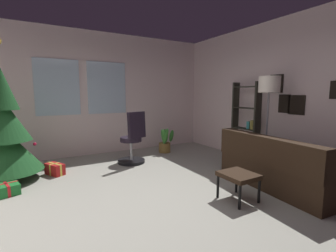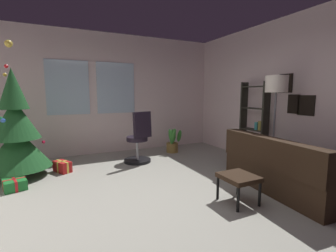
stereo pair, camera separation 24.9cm
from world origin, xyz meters
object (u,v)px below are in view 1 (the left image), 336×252
object	(u,v)px
footstool	(238,177)
gift_box_red	(55,169)
holiday_tree	(6,135)
potted_plant	(165,142)
office_chair	(133,143)
gift_box_green	(6,189)
floor_lamp	(269,91)
couch	(293,170)
bookshelf	(246,126)

from	to	relation	value
footstool	gift_box_red	xyz separation A→B (m)	(-2.04, 2.38, -0.22)
footstool	holiday_tree	bearing A→B (deg)	138.23
potted_plant	office_chair	bearing A→B (deg)	-155.12
gift_box_green	office_chair	distance (m)	2.24
gift_box_red	floor_lamp	bearing A→B (deg)	-28.45
office_chair	gift_box_red	bearing A→B (deg)	178.46
holiday_tree	floor_lamp	distance (m)	4.47
potted_plant	gift_box_red	bearing A→B (deg)	-169.99
couch	gift_box_green	world-z (taller)	couch
couch	office_chair	xyz separation A→B (m)	(-1.62, 2.44, 0.15)
footstool	holiday_tree	xyz separation A→B (m)	(-2.72, 2.43, 0.45)
gift_box_green	potted_plant	bearing A→B (deg)	17.40
footstool	gift_box_green	distance (m)	3.28
holiday_tree	floor_lamp	world-z (taller)	holiday_tree
couch	floor_lamp	distance (m)	1.39
bookshelf	footstool	bearing A→B (deg)	-140.11
couch	holiday_tree	size ratio (longest dim) A/B	0.86
footstool	bookshelf	size ratio (longest dim) A/B	0.27
couch	bookshelf	world-z (taller)	bookshelf
office_chair	bookshelf	size ratio (longest dim) A/B	0.64
bookshelf	couch	bearing A→B (deg)	-110.96
office_chair	floor_lamp	xyz separation A→B (m)	(1.86, -1.76, 1.04)
holiday_tree	office_chair	world-z (taller)	holiday_tree
bookshelf	floor_lamp	world-z (taller)	floor_lamp
gift_box_green	office_chair	xyz separation A→B (m)	(2.15, 0.52, 0.35)
holiday_tree	gift_box_green	size ratio (longest dim) A/B	5.46
holiday_tree	gift_box_green	bearing A→B (deg)	-90.30
bookshelf	office_chair	bearing A→B (deg)	155.21
footstool	floor_lamp	xyz separation A→B (m)	(1.29, 0.58, 1.15)
gift_box_green	floor_lamp	bearing A→B (deg)	-17.24
potted_plant	gift_box_green	bearing A→B (deg)	-162.60
couch	bookshelf	distance (m)	1.61
footstool	gift_box_red	bearing A→B (deg)	130.61
footstool	holiday_tree	size ratio (longest dim) A/B	0.20
gift_box_red	floor_lamp	size ratio (longest dim) A/B	0.23
footstool	floor_lamp	size ratio (longest dim) A/B	0.26
couch	potted_plant	bearing A→B (deg)	101.17
footstool	gift_box_red	world-z (taller)	footstool
gift_box_green	floor_lamp	distance (m)	4.42
gift_box_green	bookshelf	bearing A→B (deg)	-6.39
office_chair	floor_lamp	bearing A→B (deg)	-43.51
footstool	gift_box_red	size ratio (longest dim) A/B	1.15
potted_plant	bookshelf	bearing A→B (deg)	-52.77
gift_box_red	office_chair	bearing A→B (deg)	-1.54
couch	holiday_tree	xyz separation A→B (m)	(-3.77, 2.53, 0.49)
footstool	potted_plant	xyz separation A→B (m)	(0.47, 2.82, -0.08)
gift_box_green	couch	bearing A→B (deg)	-27.01
couch	gift_box_red	world-z (taller)	couch
office_chair	bookshelf	xyz separation A→B (m)	(2.17, -1.00, 0.32)
office_chair	couch	bearing A→B (deg)	-56.45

